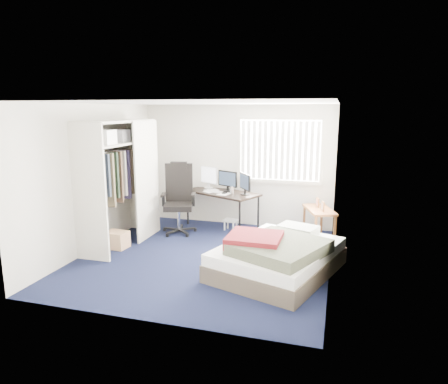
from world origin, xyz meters
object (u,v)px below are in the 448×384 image
Objects in this scene: desk at (223,190)px; nightstand at (319,212)px; office_chair at (179,206)px; bed at (277,256)px.

nightstand is at bearing -6.90° from desk.
desk is 1.22× the size of office_chair.
desk reaches higher than bed.
bed is at bearing -105.44° from nightstand.
bed is at bearing -34.92° from office_chair.
bed is (2.20, -1.53, -0.26)m from office_chair.
office_chair reaches higher than nightstand.
desk is 1.98m from nightstand.
nightstand is 1.90m from bed.
office_chair is at bearing -173.96° from nightstand.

